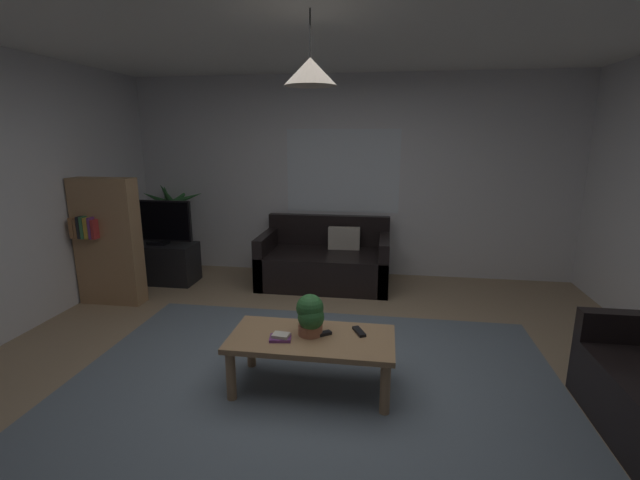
{
  "coord_description": "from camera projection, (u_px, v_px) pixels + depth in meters",
  "views": [
    {
      "loc": [
        0.5,
        -2.95,
        1.84
      ],
      "look_at": [
        0.0,
        0.3,
        1.05
      ],
      "focal_mm": 24.56,
      "sensor_mm": 36.0,
      "label": 1
    }
  ],
  "objects": [
    {
      "name": "remote_on_table_0",
      "position": [
        359.0,
        332.0,
        3.24
      ],
      "size": [
        0.11,
        0.17,
        0.02
      ],
      "primitive_type": "cube",
      "rotation": [
        0.0,
        0.0,
        0.45
      ],
      "color": "black",
      "rests_on": "coffee_table"
    },
    {
      "name": "potted_plant_on_table",
      "position": [
        310.0,
        315.0,
        3.17
      ],
      "size": [
        0.21,
        0.21,
        0.31
      ],
      "color": "#B77051",
      "rests_on": "coffee_table"
    },
    {
      "name": "floor",
      "position": [
        314.0,
        384.0,
        3.34
      ],
      "size": [
        5.76,
        5.6,
        0.02
      ],
      "primitive_type": "cube",
      "color": "#9E8466",
      "rests_on": "ground"
    },
    {
      "name": "bookshelf_corner",
      "position": [
        107.0,
        241.0,
        4.8
      ],
      "size": [
        0.7,
        0.31,
        1.4
      ],
      "color": "#A87F56",
      "rests_on": "ground"
    },
    {
      "name": "remote_on_table_1",
      "position": [
        321.0,
        334.0,
        3.19
      ],
      "size": [
        0.16,
        0.13,
        0.02
      ],
      "primitive_type": "cube",
      "rotation": [
        0.0,
        0.0,
        5.35
      ],
      "color": "black",
      "rests_on": "coffee_table"
    },
    {
      "name": "tv",
      "position": [
        156.0,
        222.0,
        5.45
      ],
      "size": [
        0.91,
        0.16,
        0.56
      ],
      "color": "black",
      "rests_on": "tv_stand"
    },
    {
      "name": "pendant_lamp",
      "position": [
        310.0,
        71.0,
        2.76
      ],
      "size": [
        0.34,
        0.34,
        0.45
      ],
      "color": "black"
    },
    {
      "name": "tv_stand",
      "position": [
        161.0,
        263.0,
        5.6
      ],
      "size": [
        0.9,
        0.44,
        0.5
      ],
      "primitive_type": "cube",
      "color": "black",
      "rests_on": "ground"
    },
    {
      "name": "potted_palm_corner",
      "position": [
        174.0,
        233.0,
        6.05
      ],
      "size": [
        0.77,
        0.86,
        1.29
      ],
      "color": "brown",
      "rests_on": "ground"
    },
    {
      "name": "wall_back",
      "position": [
        349.0,
        177.0,
        5.76
      ],
      "size": [
        5.88,
        0.06,
        2.6
      ],
      "primitive_type": "cube",
      "color": "silver",
      "rests_on": "ground"
    },
    {
      "name": "ceiling",
      "position": [
        313.0,
        9.0,
        2.73
      ],
      "size": [
        5.76,
        5.6,
        0.02
      ],
      "primitive_type": "cube",
      "color": "white"
    },
    {
      "name": "coffee_table",
      "position": [
        312.0,
        344.0,
        3.2
      ],
      "size": [
        1.2,
        0.59,
        0.41
      ],
      "color": "#A87F56",
      "rests_on": "ground"
    },
    {
      "name": "rug",
      "position": [
        309.0,
        397.0,
        3.15
      ],
      "size": [
        3.75,
        3.08,
        0.01
      ],
      "primitive_type": "cube",
      "color": "slate",
      "rests_on": "ground"
    },
    {
      "name": "couch_under_window",
      "position": [
        325.0,
        263.0,
        5.52
      ],
      "size": [
        1.59,
        0.9,
        0.82
      ],
      "color": "black",
      "rests_on": "ground"
    },
    {
      "name": "book_on_table_0",
      "position": [
        280.0,
        338.0,
        3.13
      ],
      "size": [
        0.17,
        0.14,
        0.02
      ],
      "primitive_type": "cube",
      "rotation": [
        0.0,
        0.0,
        0.17
      ],
      "color": "#72387F",
      "rests_on": "coffee_table"
    },
    {
      "name": "window_pane",
      "position": [
        343.0,
        171.0,
        5.72
      ],
      "size": [
        1.48,
        0.01,
        1.08
      ],
      "primitive_type": "cube",
      "color": "white"
    },
    {
      "name": "book_on_table_1",
      "position": [
        281.0,
        335.0,
        3.13
      ],
      "size": [
        0.12,
        0.1,
        0.02
      ],
      "primitive_type": "cube",
      "rotation": [
        0.0,
        0.0,
        -0.09
      ],
      "color": "beige",
      "rests_on": "coffee_table"
    }
  ]
}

